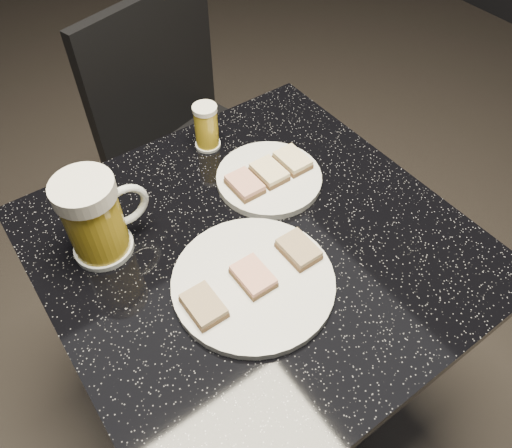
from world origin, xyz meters
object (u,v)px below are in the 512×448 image
at_px(table, 256,313).
at_px(chair, 193,143).
at_px(beer_mug, 95,217).
at_px(plate_large, 253,282).
at_px(beer_tumbler, 206,127).
at_px(plate_small, 269,178).

distance_m(table, chair, 0.59).
distance_m(table, beer_mug, 0.41).
xyz_separation_m(plate_large, table, (0.06, 0.07, -0.25)).
distance_m(table, beer_tumbler, 0.40).
distance_m(plate_large, beer_mug, 0.28).
bearing_deg(beer_tumbler, plate_large, -110.31).
distance_m(plate_large, beer_tumbler, 0.36).
xyz_separation_m(table, beer_tumbler, (0.07, 0.27, 0.29)).
relative_size(beer_tumbler, chair, 0.11).
height_order(plate_large, beer_tumbler, beer_tumbler).
distance_m(plate_small, beer_tumbler, 0.17).
xyz_separation_m(beer_tumbler, chair, (0.11, 0.29, -0.30)).
bearing_deg(plate_small, chair, 81.21).
height_order(plate_small, chair, chair).
relative_size(table, chair, 0.85).
bearing_deg(chair, plate_small, -98.79).
xyz_separation_m(table, beer_mug, (-0.22, 0.14, 0.32)).
bearing_deg(beer_tumbler, chair, 69.30).
distance_m(plate_small, chair, 0.52).
distance_m(plate_large, table, 0.26).
height_order(plate_large, table, plate_large).
height_order(plate_small, table, plate_small).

